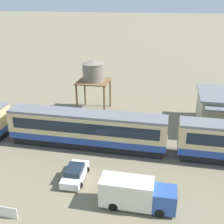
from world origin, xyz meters
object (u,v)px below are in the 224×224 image
Objects in this scene: parked_car_white_2 at (75,173)px; delivery_truck_blue at (136,194)px; passenger_train at (89,128)px; water_tower at (93,72)px.

delivery_truck_blue reaches higher than parked_car_white_2.
passenger_train is at bearing 126.08° from delivery_truck_blue.
passenger_train reaches higher than delivery_truck_blue.
delivery_truck_blue is (6.19, -2.60, 0.64)m from parked_car_white_2.
water_tower is 1.24× the size of delivery_truck_blue.
parked_car_white_2 is at bearing 157.19° from delivery_truck_blue.
water_tower reaches higher than delivery_truck_blue.
passenger_train is 22.94× the size of parked_car_white_2.
water_tower is (-2.41, 11.26, 3.64)m from passenger_train.
delivery_truck_blue is (6.61, -9.07, -1.09)m from passenger_train.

